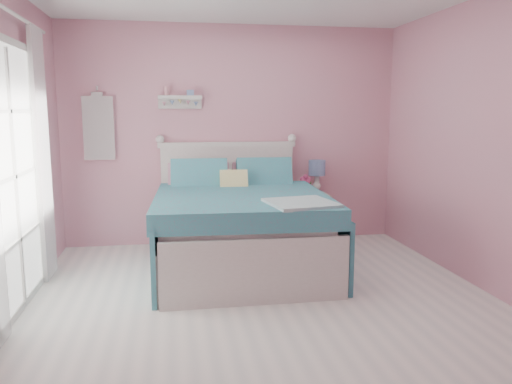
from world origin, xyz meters
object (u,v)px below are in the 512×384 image
object	(u,v)px
bed	(239,228)
nightstand	(311,218)
table_lamp	(317,170)
teacup	(308,193)
vase	(306,189)

from	to	relation	value
bed	nightstand	distance (m)	1.31
table_lamp	teacup	distance (m)	0.37
nightstand	table_lamp	xyz separation A→B (m)	(0.09, 0.06, 0.58)
bed	vase	distance (m)	1.27
vase	nightstand	bearing A→B (deg)	7.02
bed	nightstand	size ratio (longest dim) A/B	3.61
bed	nightstand	xyz separation A→B (m)	(1.00, 0.84, -0.11)
nightstand	vase	world-z (taller)	vase
bed	teacup	size ratio (longest dim) A/B	21.12
nightstand	teacup	world-z (taller)	teacup
bed	vase	size ratio (longest dim) A/B	15.32
nightstand	bed	bearing A→B (deg)	-139.99
bed	teacup	distance (m)	1.15
vase	table_lamp	bearing A→B (deg)	22.13
bed	teacup	world-z (taller)	bed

